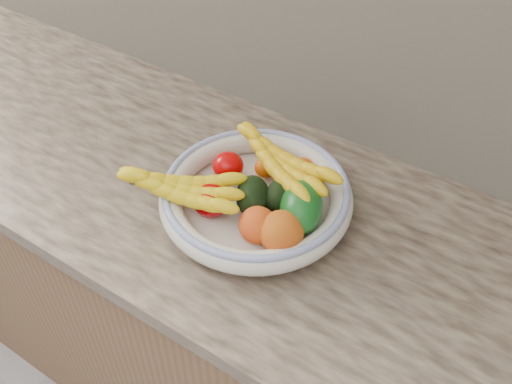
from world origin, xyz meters
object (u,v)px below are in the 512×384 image
object	(u,v)px
green_mango	(301,207)
banana_bunch_front	(181,191)
banana_bunch_back	(280,166)
fruit_bowl	(256,196)

from	to	relation	value
green_mango	banana_bunch_front	world-z (taller)	green_mango
banana_bunch_back	green_mango	bearing A→B (deg)	-18.99
green_mango	banana_bunch_front	size ratio (longest dim) A/B	0.48
green_mango	banana_bunch_back	size ratio (longest dim) A/B	0.45
fruit_bowl	green_mango	distance (m)	0.11
green_mango	banana_bunch_front	bearing A→B (deg)	177.18
fruit_bowl	banana_bunch_back	world-z (taller)	banana_bunch_back
banana_bunch_back	banana_bunch_front	distance (m)	0.21
banana_bunch_front	fruit_bowl	bearing A→B (deg)	17.17
fruit_bowl	banana_bunch_front	bearing A→B (deg)	-138.86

